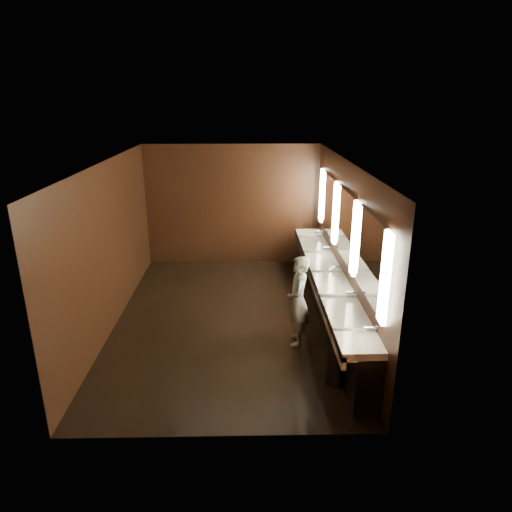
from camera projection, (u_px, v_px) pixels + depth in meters
The scene contains 10 objects.
floor at pixel (229, 319), 8.22m from camera, with size 6.00×6.00×0.00m, color black.
ceiling at pixel (226, 162), 7.29m from camera, with size 4.00×6.00×0.02m, color #2D2D2B.
wall_back at pixel (232, 205), 10.59m from camera, with size 4.00×0.02×2.80m, color black.
wall_front at pixel (217, 331), 4.93m from camera, with size 4.00×0.02×2.80m, color black.
wall_left at pixel (110, 246), 7.72m from camera, with size 0.02×6.00×2.80m, color black.
wall_right at pixel (345, 245), 7.80m from camera, with size 0.02×6.00×2.80m, color black.
sink_counter at pixel (330, 293), 8.09m from camera, with size 0.55×5.40×1.01m.
mirror_band at pixel (345, 225), 7.68m from camera, with size 0.06×5.03×1.15m.
person at pixel (298, 301), 7.20m from camera, with size 0.54×0.36×1.48m, color #7CA8B9.
trash_bin at pixel (338, 366), 6.33m from camera, with size 0.34×0.34×0.53m, color black.
Camera 1 is at (0.32, -7.39, 3.80)m, focal length 32.00 mm.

